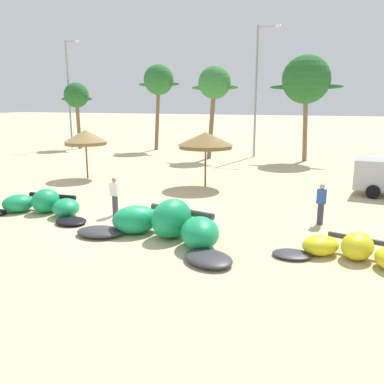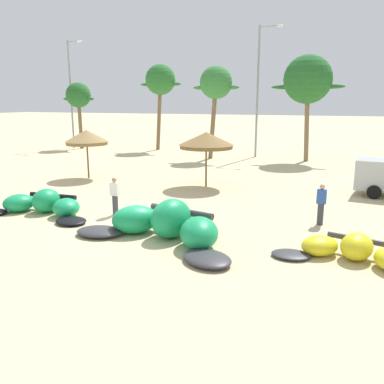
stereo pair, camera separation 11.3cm
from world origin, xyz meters
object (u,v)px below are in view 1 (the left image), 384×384
object	(u,v)px
kite_center	(355,252)
beach_umbrella_near_van	(85,137)
kite_left	(42,205)
palm_left	(159,81)
beach_umbrella_middle	(206,140)
lamppost_west	(70,90)
person_near_kites	(115,196)
palm_center_left	(306,80)
palm_left_of_gap	(214,84)
kite_left_of_center	(166,225)
person_by_umbrellas	(321,204)
lamppost_west_center	(258,86)
palm_leftmost	(76,96)

from	to	relation	value
kite_center	beach_umbrella_near_van	world-z (taller)	beach_umbrella_near_van
kite_left	kite_center	distance (m)	12.48
kite_left	palm_left	size ratio (longest dim) A/B	0.68
kite_center	beach_umbrella_middle	bearing A→B (deg)	132.26
kite_center	lamppost_west	distance (m)	35.65
kite_center	person_near_kites	size ratio (longest dim) A/B	2.92
palm_center_left	palm_left_of_gap	bearing A→B (deg)	-168.08
kite_left	palm_center_left	bearing A→B (deg)	67.54
palm_left_of_gap	palm_center_left	bearing A→B (deg)	11.92
kite_left_of_center	palm_left_of_gap	xyz separation A→B (m)	(-4.95, 19.97, 5.54)
beach_umbrella_middle	person_by_umbrellas	world-z (taller)	beach_umbrella_middle
person_near_kites	palm_center_left	xyz separation A→B (m)	(5.42, 19.40, 5.51)
kite_center	palm_left	bearing A→B (deg)	127.25
person_by_umbrellas	lamppost_west_center	xyz separation A→B (m)	(-6.76, 18.56, 5.15)
kite_left_of_center	palm_left	distance (m)	27.52
palm_leftmost	kite_left	bearing A→B (deg)	-56.80
kite_left_of_center	kite_center	bearing A→B (deg)	2.87
kite_left_of_center	palm_center_left	xyz separation A→B (m)	(2.09, 21.46, 5.80)
kite_left_of_center	kite_center	distance (m)	6.12
beach_umbrella_middle	palm_left	xyz separation A→B (m)	(-10.18, 15.08, 4.00)
palm_left_of_gap	palm_left	bearing A→B (deg)	149.81
kite_left_of_center	beach_umbrella_near_van	bearing A→B (deg)	137.60
kite_left_of_center	palm_center_left	distance (m)	22.32
person_by_umbrellas	palm_leftmost	bearing A→B (deg)	143.85
beach_umbrella_middle	lamppost_west_center	xyz separation A→B (m)	(-0.17, 13.46, 3.35)
beach_umbrella_middle	person_near_kites	size ratio (longest dim) A/B	1.90
kite_center	lamppost_west_center	size ratio (longest dim) A/B	0.44
palm_center_left	beach_umbrella_near_van	bearing A→B (deg)	-132.13
beach_umbrella_middle	person_near_kites	world-z (taller)	beach_umbrella_middle
palm_left_of_gap	palm_center_left	world-z (taller)	palm_center_left
palm_leftmost	kite_center	bearing A→B (deg)	-39.72
palm_center_left	lamppost_west_center	xyz separation A→B (m)	(-4.01, 0.96, -0.36)
kite_left_of_center	palm_leftmost	xyz separation A→B (m)	(-20.12, 22.10, 4.67)
person_near_kites	palm_left_of_gap	size ratio (longest dim) A/B	0.22
person_near_kites	palm_left_of_gap	world-z (taller)	palm_left_of_gap
lamppost_west	lamppost_west_center	size ratio (longest dim) A/B	0.98
beach_umbrella_middle	palm_left	bearing A→B (deg)	124.03
palm_left_of_gap	lamppost_west_center	distance (m)	3.89
person_by_umbrellas	palm_leftmost	distance (m)	31.22
beach_umbrella_middle	person_by_umbrellas	size ratio (longest dim) A/B	1.90
palm_left	palm_center_left	size ratio (longest dim) A/B	0.99
beach_umbrella_middle	palm_center_left	distance (m)	13.59
person_by_umbrellas	lamppost_west_center	size ratio (longest dim) A/B	0.15
kite_center	beach_umbrella_near_van	distance (m)	17.83
palm_leftmost	palm_left_of_gap	distance (m)	15.35
palm_left_of_gap	palm_center_left	size ratio (longest dim) A/B	0.91
lamppost_west_center	kite_left_of_center	bearing A→B (deg)	-85.09
person_by_umbrellas	lamppost_west_center	bearing A→B (deg)	110.02
kite_left	palm_left_of_gap	size ratio (longest dim) A/B	0.74
kite_left_of_center	palm_left	xyz separation A→B (m)	(-11.94, 24.04, 6.10)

